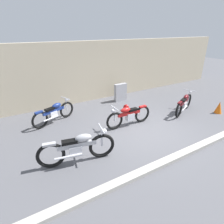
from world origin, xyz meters
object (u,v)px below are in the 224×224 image
object	(u,v)px
motorcycle_blue	(54,113)
traffic_cone	(219,107)
helmet	(126,107)
motorcycle_red	(129,115)
motorcycle_maroon	(184,103)
stone_marker	(121,92)
motorcycle_silver	(78,148)

from	to	relation	value
motorcycle_blue	traffic_cone	bearing A→B (deg)	-44.65
helmet	motorcycle_red	world-z (taller)	motorcycle_red
helmet	motorcycle_maroon	world-z (taller)	motorcycle_maroon
traffic_cone	helmet	bearing A→B (deg)	144.86
traffic_cone	motorcycle_maroon	world-z (taller)	motorcycle_maroon
motorcycle_blue	motorcycle_red	bearing A→B (deg)	-57.42
traffic_cone	motorcycle_blue	xyz separation A→B (m)	(-6.74, 2.91, 0.16)
motorcycle_red	stone_marker	bearing A→B (deg)	-115.01
stone_marker	motorcycle_silver	bearing A→B (deg)	-136.30
stone_marker	traffic_cone	xyz separation A→B (m)	(3.01, -3.66, -0.19)
helmet	motorcycle_blue	bearing A→B (deg)	172.03
stone_marker	traffic_cone	size ratio (longest dim) A/B	1.70
motorcycle_red	motorcycle_silver	bearing A→B (deg)	25.03
motorcycle_maroon	motorcycle_blue	size ratio (longest dim) A/B	1.01
motorcycle_maroon	motorcycle_silver	distance (m)	5.58
stone_marker	motorcycle_red	world-z (taller)	stone_marker
stone_marker	motorcycle_blue	size ratio (longest dim) A/B	0.49
helmet	stone_marker	bearing A→B (deg)	68.99
motorcycle_red	motorcycle_blue	bearing A→B (deg)	-34.54
motorcycle_silver	motorcycle_blue	bearing A→B (deg)	99.75
helmet	motorcycle_red	bearing A→B (deg)	-121.16
traffic_cone	motorcycle_maroon	size ratio (longest dim) A/B	0.29
motorcycle_maroon	motorcycle_red	xyz separation A→B (m)	(-2.96, 0.23, -0.00)
stone_marker	motorcycle_maroon	size ratio (longest dim) A/B	0.49
helmet	motorcycle_maroon	bearing A→B (deg)	-36.02
motorcycle_silver	motorcycle_blue	world-z (taller)	motorcycle_silver
helmet	motorcycle_silver	bearing A→B (deg)	-143.97
motorcycle_maroon	helmet	bearing A→B (deg)	121.65
traffic_cone	motorcycle_maroon	xyz separation A→B (m)	(-1.33, 0.88, 0.17)
motorcycle_silver	motorcycle_blue	xyz separation A→B (m)	(0.10, 2.90, -0.05)
motorcycle_silver	motorcycle_blue	distance (m)	2.90
traffic_cone	motorcycle_silver	bearing A→B (deg)	179.97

